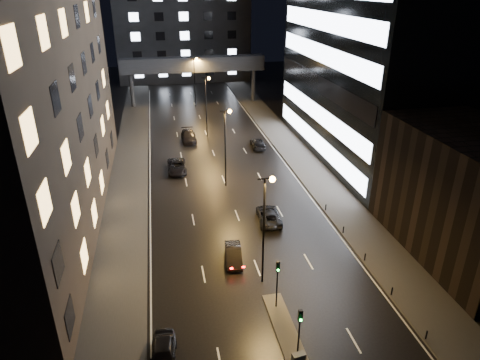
{
  "coord_description": "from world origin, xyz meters",
  "views": [
    {
      "loc": [
        -7.76,
        -21.63,
        24.02
      ],
      "look_at": [
        0.49,
        20.87,
        4.0
      ],
      "focal_mm": 32.0,
      "sensor_mm": 36.0,
      "label": 1
    }
  ],
  "objects_px": {
    "car_away_b": "(233,255)",
    "car_toward_a": "(269,215)",
    "car_away_c": "(177,167)",
    "car_toward_b": "(258,143)",
    "car_away_a": "(163,354)",
    "car_away_d": "(189,136)"
  },
  "relations": [
    {
      "from": "car_away_b",
      "to": "car_away_c",
      "type": "relative_size",
      "value": 0.77
    },
    {
      "from": "car_toward_a",
      "to": "car_toward_b",
      "type": "xyz_separation_m",
      "value": [
        4.1,
        22.87,
        -0.01
      ]
    },
    {
      "from": "car_away_c",
      "to": "car_toward_a",
      "type": "xyz_separation_m",
      "value": [
        9.15,
        -15.69,
        -0.04
      ]
    },
    {
      "from": "car_away_b",
      "to": "car_toward_a",
      "type": "bearing_deg",
      "value": 58.11
    },
    {
      "from": "car_away_b",
      "to": "car_away_d",
      "type": "height_order",
      "value": "car_away_d"
    },
    {
      "from": "car_away_a",
      "to": "car_toward_a",
      "type": "xyz_separation_m",
      "value": [
        12.02,
        17.44,
        -0.03
      ]
    },
    {
      "from": "car_away_a",
      "to": "car_away_b",
      "type": "xyz_separation_m",
      "value": [
        6.87,
        10.83,
        -0.05
      ]
    },
    {
      "from": "car_away_b",
      "to": "car_toward_a",
      "type": "height_order",
      "value": "car_toward_a"
    },
    {
      "from": "car_away_a",
      "to": "car_away_b",
      "type": "bearing_deg",
      "value": 61.65
    },
    {
      "from": "car_away_b",
      "to": "car_toward_b",
      "type": "height_order",
      "value": "car_toward_b"
    },
    {
      "from": "car_away_a",
      "to": "car_away_c",
      "type": "height_order",
      "value": "car_away_c"
    },
    {
      "from": "car_away_b",
      "to": "car_toward_b",
      "type": "xyz_separation_m",
      "value": [
        9.26,
        29.48,
        0.02
      ]
    },
    {
      "from": "car_toward_b",
      "to": "car_toward_a",
      "type": "bearing_deg",
      "value": 82.79
    },
    {
      "from": "car_away_d",
      "to": "car_toward_a",
      "type": "distance_m",
      "value": 28.91
    },
    {
      "from": "car_away_a",
      "to": "car_away_d",
      "type": "bearing_deg",
      "value": 87.1
    },
    {
      "from": "car_away_c",
      "to": "car_away_a",
      "type": "bearing_deg",
      "value": -94.36
    },
    {
      "from": "car_away_d",
      "to": "car_away_b",
      "type": "bearing_deg",
      "value": -88.32
    },
    {
      "from": "car_away_a",
      "to": "car_away_d",
      "type": "xyz_separation_m",
      "value": [
        5.55,
        45.62,
        0.07
      ]
    },
    {
      "from": "car_away_c",
      "to": "car_away_b",
      "type": "bearing_deg",
      "value": -79.24
    },
    {
      "from": "car_toward_a",
      "to": "car_toward_b",
      "type": "height_order",
      "value": "car_toward_a"
    },
    {
      "from": "car_away_b",
      "to": "car_away_c",
      "type": "bearing_deg",
      "value": 106.22
    },
    {
      "from": "car_away_a",
      "to": "car_away_d",
      "type": "relative_size",
      "value": 0.77
    }
  ]
}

